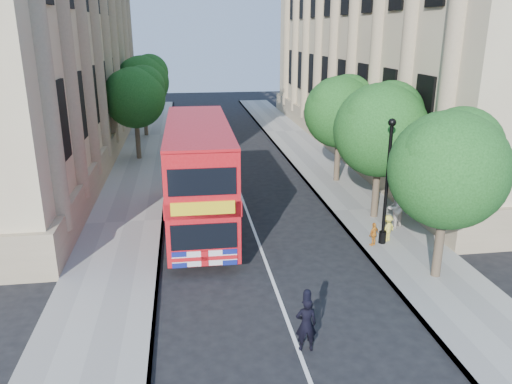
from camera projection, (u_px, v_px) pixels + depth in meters
name	position (u px, v px, depth m)	size (l,w,h in m)	color
ground	(295.00, 341.00, 14.27)	(120.00, 120.00, 0.00)	black
pavement_right	(365.00, 210.00, 24.45)	(3.50, 80.00, 0.12)	gray
pavement_left	(125.00, 223.00, 22.87)	(3.50, 80.00, 0.12)	gray
building_right	(413.00, 22.00, 35.95)	(12.00, 38.00, 18.00)	tan
building_left	(8.00, 21.00, 32.16)	(12.00, 38.00, 18.00)	tan
tree_right_near	(450.00, 163.00, 16.61)	(4.00, 4.00, 6.08)	#473828
tree_right_mid	(382.00, 125.00, 22.19)	(4.20, 4.20, 6.37)	#473828
tree_right_far	(340.00, 108.00, 27.88)	(4.00, 4.00, 6.15)	#473828
tree_left_far	(135.00, 94.00, 32.80)	(4.00, 4.00, 6.30)	#473828
tree_left_back	(143.00, 79.00, 40.24)	(4.20, 4.20, 6.65)	#473828
lamp_post	(387.00, 188.00, 19.82)	(0.32, 0.32, 5.16)	black
double_decker_bus	(199.00, 172.00, 21.79)	(2.77, 10.03, 4.62)	red
box_van	(201.00, 186.00, 24.10)	(2.01, 4.71, 2.67)	black
police_constable	(306.00, 324.00, 13.65)	(0.59, 0.39, 1.62)	black
woman_pedestrian	(394.00, 207.00, 21.90)	(0.91, 0.71, 1.88)	beige
child_a	(374.00, 234.00, 20.18)	(0.58, 0.24, 0.98)	orange
child_b	(388.00, 228.00, 20.58)	(0.74, 0.42, 1.14)	#D4C748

